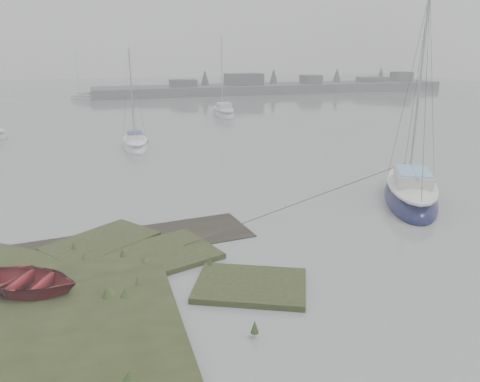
% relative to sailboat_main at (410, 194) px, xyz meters
% --- Properties ---
extents(ground, '(160.00, 160.00, 0.00)m').
position_rel_sailboat_main_xyz_m(ground, '(-11.03, 24.40, -0.33)').
color(ground, slate).
rests_on(ground, ground).
extents(far_shoreline, '(60.00, 8.00, 4.15)m').
position_rel_sailboat_main_xyz_m(far_shoreline, '(15.82, 56.29, 0.52)').
color(far_shoreline, '#4C4F51').
rests_on(far_shoreline, ground).
extents(sailboat_main, '(5.94, 7.72, 10.60)m').
position_rel_sailboat_main_xyz_m(sailboat_main, '(0.00, 0.00, 0.00)').
color(sailboat_main, '#0C0F37').
rests_on(sailboat_main, ground).
extents(sailboat_white, '(2.02, 5.68, 7.94)m').
position_rel_sailboat_main_xyz_m(sailboat_white, '(-12.00, 17.19, -0.08)').
color(sailboat_white, silver).
rests_on(sailboat_white, ground).
extents(sailboat_far_b, '(2.77, 6.78, 9.32)m').
position_rel_sailboat_main_xyz_m(sailboat_far_b, '(-0.89, 32.09, -0.04)').
color(sailboat_far_b, '#A9ADB3').
rests_on(sailboat_far_b, ground).
extents(sailboat_far_c, '(4.73, 4.69, 7.08)m').
position_rel_sailboat_main_xyz_m(sailboat_far_c, '(-16.13, 54.36, -0.11)').
color(sailboat_far_c, '#A4A7AD').
rests_on(sailboat_far_c, ground).
extents(dinghy, '(4.12, 3.71, 0.70)m').
position_rel_sailboat_main_xyz_m(dinghy, '(-17.31, -4.60, 0.24)').
color(dinghy, maroon).
rests_on(dinghy, marsh_bank).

